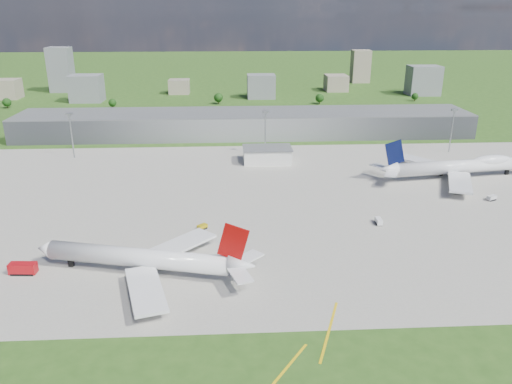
{
  "coord_description": "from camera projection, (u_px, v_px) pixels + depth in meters",
  "views": [
    {
      "loc": [
        -10.58,
        -165.82,
        81.11
      ],
      "look_at": [
        -0.08,
        28.34,
        9.0
      ],
      "focal_mm": 35.0,
      "sensor_mm": 36.0,
      "label": 1
    }
  ],
  "objects": [
    {
      "name": "ground",
      "position": [
        246.0,
        140.0,
        324.42
      ],
      "size": [
        1400.0,
        1400.0,
        0.0
      ],
      "primitive_type": "plane",
      "color": "#2C5119",
      "rests_on": "ground"
    },
    {
      "name": "apron",
      "position": [
        277.0,
        201.0,
        221.92
      ],
      "size": [
        360.0,
        190.0,
        0.08
      ],
      "primitive_type": "cube",
      "color": "gray",
      "rests_on": "ground"
    },
    {
      "name": "terminal",
      "position": [
        245.0,
        124.0,
        335.85
      ],
      "size": [
        300.0,
        42.0,
        15.0
      ],
      "primitive_type": "cube",
      "color": "gray",
      "rests_on": "ground"
    },
    {
      "name": "ops_building",
      "position": [
        267.0,
        155.0,
        276.72
      ],
      "size": [
        26.0,
        16.0,
        8.0
      ],
      "primitive_type": "cube",
      "color": "silver",
      "rests_on": "ground"
    },
    {
      "name": "mast_west",
      "position": [
        71.0,
        127.0,
        280.43
      ],
      "size": [
        3.5,
        2.0,
        25.9
      ],
      "color": "gray",
      "rests_on": "ground"
    },
    {
      "name": "mast_center",
      "position": [
        265.0,
        125.0,
        286.0
      ],
      "size": [
        3.5,
        2.0,
        25.9
      ],
      "color": "gray",
      "rests_on": "ground"
    },
    {
      "name": "mast_east",
      "position": [
        453.0,
        123.0,
        291.57
      ],
      "size": [
        3.5,
        2.0,
        25.9
      ],
      "color": "gray",
      "rests_on": "ground"
    },
    {
      "name": "airliner_red_twin",
      "position": [
        146.0,
        259.0,
        159.62
      ],
      "size": [
        73.19,
        56.06,
        20.33
      ],
      "rotation": [
        0.0,
        0.0,
        2.9
      ],
      "color": "white",
      "rests_on": "ground"
    },
    {
      "name": "airliner_blue_quad",
      "position": [
        459.0,
        167.0,
        250.48
      ],
      "size": [
        82.86,
        64.48,
        21.66
      ],
      "rotation": [
        0.0,
        0.0,
        0.14
      ],
      "color": "white",
      "rests_on": "ground"
    },
    {
      "name": "fire_truck",
      "position": [
        23.0,
        269.0,
        160.9
      ],
      "size": [
        8.83,
        3.88,
        3.81
      ],
      "rotation": [
        0.0,
        0.0,
        -0.07
      ],
      "color": "#A70B11",
      "rests_on": "ground"
    },
    {
      "name": "tug_yellow",
      "position": [
        202.0,
        227.0,
        193.71
      ],
      "size": [
        4.27,
        4.21,
        1.88
      ],
      "rotation": [
        0.0,
        0.0,
        0.76
      ],
      "color": "#B89C0A",
      "rests_on": "ground"
    },
    {
      "name": "van_white_near",
      "position": [
        379.0,
        221.0,
        198.09
      ],
      "size": [
        2.22,
        4.8,
        2.46
      ],
      "rotation": [
        0.0,
        0.0,
        1.57
      ],
      "color": "white",
      "rests_on": "ground"
    },
    {
      "name": "van_white_far",
      "position": [
        492.0,
        198.0,
        222.6
      ],
      "size": [
        4.86,
        3.76,
        2.31
      ],
      "rotation": [
        0.0,
        0.0,
        0.45
      ],
      "color": "silver",
      "rests_on": "ground"
    },
    {
      "name": "bldg_far_w",
      "position": [
        6.0,
        89.0,
        469.31
      ],
      "size": [
        24.0,
        20.0,
        18.0
      ],
      "primitive_type": "cube",
      "color": "gray",
      "rests_on": "ground"
    },
    {
      "name": "bldg_w",
      "position": [
        87.0,
        88.0,
        453.59
      ],
      "size": [
        28.0,
        22.0,
        24.0
      ],
      "primitive_type": "cube",
      "color": "slate",
      "rests_on": "ground"
    },
    {
      "name": "bldg_cw",
      "position": [
        179.0,
        87.0,
        496.83
      ],
      "size": [
        20.0,
        18.0,
        14.0
      ],
      "primitive_type": "cube",
      "color": "gray",
      "rests_on": "ground"
    },
    {
      "name": "bldg_c",
      "position": [
        261.0,
        86.0,
        471.4
      ],
      "size": [
        26.0,
        20.0,
        22.0
      ],
      "primitive_type": "cube",
      "color": "slate",
      "rests_on": "ground"
    },
    {
      "name": "bldg_ce",
      "position": [
        336.0,
        83.0,
        513.94
      ],
      "size": [
        22.0,
        24.0,
        16.0
      ],
      "primitive_type": "cube",
      "color": "gray",
      "rests_on": "ground"
    },
    {
      "name": "bldg_e",
      "position": [
        423.0,
        80.0,
        487.82
      ],
      "size": [
        30.0,
        22.0,
        28.0
      ],
      "primitive_type": "cube",
      "color": "slate",
      "rests_on": "ground"
    },
    {
      "name": "bldg_tall_w",
      "position": [
        61.0,
        70.0,
        504.26
      ],
      "size": [
        22.0,
        20.0,
        44.0
      ],
      "primitive_type": "cube",
      "color": "slate",
      "rests_on": "ground"
    },
    {
      "name": "bldg_tall_e",
      "position": [
        360.0,
        66.0,
        568.67
      ],
      "size": [
        20.0,
        18.0,
        36.0
      ],
      "primitive_type": "cube",
      "color": "gray",
      "rests_on": "ground"
    },
    {
      "name": "tree_far_w",
      "position": [
        7.0,
        102.0,
        424.84
      ],
      "size": [
        7.2,
        7.2,
        8.8
      ],
      "color": "#382314",
      "rests_on": "ground"
    },
    {
      "name": "tree_w",
      "position": [
        112.0,
        103.0,
        424.83
      ],
      "size": [
        6.75,
        6.75,
        8.25
      ],
      "color": "#382314",
      "rests_on": "ground"
    },
    {
      "name": "tree_c",
      "position": [
        218.0,
        98.0,
        443.08
      ],
      "size": [
        8.1,
        8.1,
        9.9
      ],
      "color": "#382314",
      "rests_on": "ground"
    },
    {
      "name": "tree_e",
      "position": [
        320.0,
        98.0,
        443.07
      ],
      "size": [
        7.65,
        7.65,
        9.35
      ],
      "color": "#382314",
      "rests_on": "ground"
    },
    {
      "name": "tree_far_e",
      "position": [
        415.0,
        96.0,
        457.33
      ],
      "size": [
        6.3,
        6.3,
        7.7
      ],
      "color": "#382314",
      "rests_on": "ground"
    }
  ]
}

